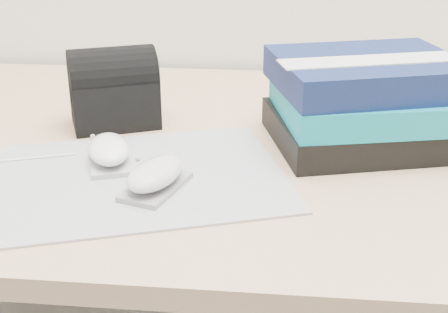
# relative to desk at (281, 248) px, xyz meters

# --- Properties ---
(desk) EXTENTS (1.60, 0.80, 0.73)m
(desk) POSITION_rel_desk_xyz_m (0.00, 0.00, 0.00)
(desk) COLOR tan
(desk) RESTS_ON ground
(mousepad) EXTENTS (0.46, 0.41, 0.00)m
(mousepad) POSITION_rel_desk_xyz_m (-0.20, -0.22, 0.24)
(mousepad) COLOR gray
(mousepad) RESTS_ON desk
(mouse_rear) EXTENTS (0.09, 0.12, 0.04)m
(mouse_rear) POSITION_rel_desk_xyz_m (-0.25, -0.18, 0.26)
(mouse_rear) COLOR #ADADB0
(mouse_rear) RESTS_ON mousepad
(mouse_front) EXTENTS (0.09, 0.12, 0.04)m
(mouse_front) POSITION_rel_desk_xyz_m (-0.17, -0.25, 0.26)
(mouse_front) COLOR gray
(mouse_front) RESTS_ON mousepad
(book_stack) EXTENTS (0.32, 0.28, 0.14)m
(book_stack) POSITION_rel_desk_xyz_m (0.12, -0.05, 0.30)
(book_stack) COLOR black
(book_stack) RESTS_ON desk
(pouch) EXTENTS (0.16, 0.14, 0.13)m
(pouch) POSITION_rel_desk_xyz_m (-0.28, -0.02, 0.30)
(pouch) COLOR black
(pouch) RESTS_ON desk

